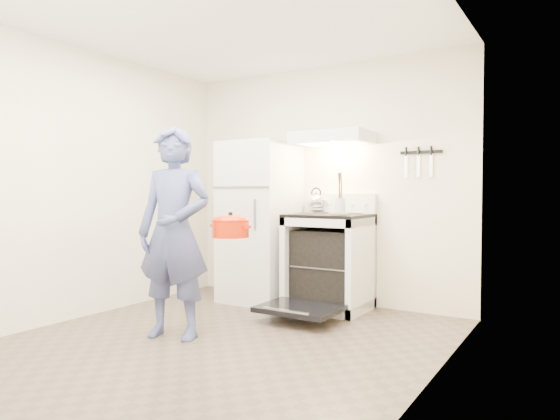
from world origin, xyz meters
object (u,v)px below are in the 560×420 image
at_px(refrigerator, 260,222).
at_px(dutch_oven, 230,229).
at_px(tea_kettle, 316,200).
at_px(stove_body, 329,263).
at_px(person, 174,232).

distance_m(refrigerator, dutch_oven, 1.34).
bearing_deg(tea_kettle, dutch_oven, -90.66).
height_order(stove_body, person, person).
distance_m(tea_kettle, dutch_oven, 1.48).
bearing_deg(tea_kettle, person, -102.39).
distance_m(stove_body, person, 1.69).
bearing_deg(person, stove_body, 51.89).
bearing_deg(stove_body, tea_kettle, 140.29).
bearing_deg(stove_body, dutch_oven, -102.18).
relative_size(stove_body, tea_kettle, 3.46).
height_order(tea_kettle, person, person).
distance_m(stove_body, tea_kettle, 0.71).
relative_size(person, dutch_oven, 4.57).
height_order(stove_body, tea_kettle, tea_kettle).
bearing_deg(stove_body, person, -112.66).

